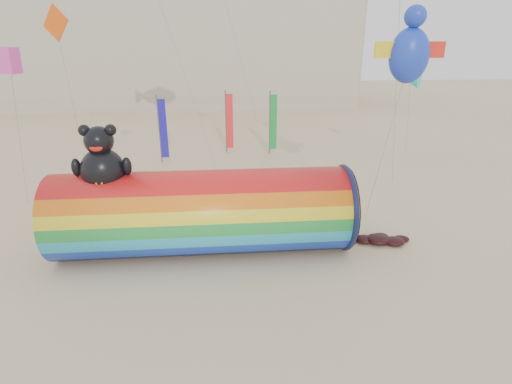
{
  "coord_description": "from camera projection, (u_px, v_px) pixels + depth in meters",
  "views": [
    {
      "loc": [
        -1.05,
        -15.68,
        8.97
      ],
      "look_at": [
        0.5,
        1.5,
        2.4
      ],
      "focal_mm": 28.0,
      "sensor_mm": 36.0,
      "label": 1
    }
  ],
  "objects": [
    {
      "name": "ground",
      "position": [
        248.0,
        254.0,
        17.88
      ],
      "size": [
        160.0,
        160.0,
        0.0
      ],
      "primitive_type": "plane",
      "color": "#CCB58C",
      "rests_on": "ground"
    },
    {
      "name": "hotel_building",
      "position": [
        139.0,
        30.0,
        55.97
      ],
      "size": [
        60.4,
        15.4,
        20.6
      ],
      "color": "#B7AD99",
      "rests_on": "ground"
    },
    {
      "name": "windsock_assembly",
      "position": [
        203.0,
        210.0,
        17.56
      ],
      "size": [
        12.88,
        3.92,
        5.94
      ],
      "color": "red",
      "rests_on": "ground"
    },
    {
      "name": "kite_handler",
      "position": [
        351.0,
        217.0,
        19.56
      ],
      "size": [
        0.64,
        0.45,
        1.68
      ],
      "primitive_type": "imported",
      "rotation": [
        0.0,
        0.0,
        3.07
      ],
      "color": "slate",
      "rests_on": "ground"
    },
    {
      "name": "fabric_bundle",
      "position": [
        382.0,
        239.0,
        18.83
      ],
      "size": [
        2.62,
        1.35,
        0.41
      ],
      "color": "#33090A",
      "rests_on": "ground"
    },
    {
      "name": "festival_banners",
      "position": [
        223.0,
        124.0,
        32.15
      ],
      "size": [
        9.36,
        2.59,
        5.2
      ],
      "color": "#59595E",
      "rests_on": "ground"
    }
  ]
}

